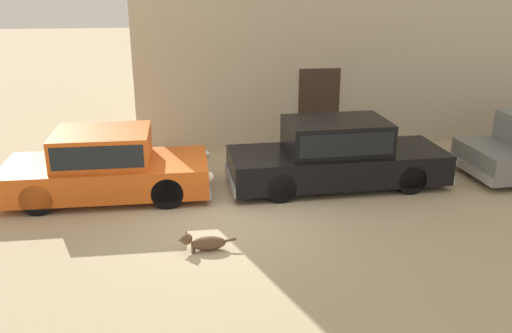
{
  "coord_description": "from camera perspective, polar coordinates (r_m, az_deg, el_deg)",
  "views": [
    {
      "loc": [
        -0.52,
        -9.72,
        4.43
      ],
      "look_at": [
        0.64,
        0.2,
        0.9
      ],
      "focal_mm": 38.4,
      "sensor_mm": 36.0,
      "label": 1
    }
  ],
  "objects": [
    {
      "name": "stray_dog_spotted",
      "position": [
        9.36,
        -5.51,
        -7.87
      ],
      "size": [
        1.0,
        0.24,
        0.36
      ],
      "rotation": [
        0.0,
        0.0,
        3.17
      ],
      "color": "brown",
      "rests_on": "ground_plane"
    },
    {
      "name": "ground_plane",
      "position": [
        10.69,
        -3.31,
        -5.04
      ],
      "size": [
        80.0,
        80.0,
        0.0
      ],
      "primitive_type": "plane",
      "color": "tan"
    },
    {
      "name": "parked_sedan_second",
      "position": [
        12.04,
        8.4,
        1.34
      ],
      "size": [
        4.9,
        1.91,
        1.48
      ],
      "rotation": [
        0.0,
        0.0,
        0.05
      ],
      "color": "black",
      "rests_on": "ground_plane"
    },
    {
      "name": "parked_sedan_nearest",
      "position": [
        11.73,
        -15.39,
        0.19
      ],
      "size": [
        4.32,
        1.84,
        1.42
      ],
      "rotation": [
        0.0,
        0.0,
        0.02
      ],
      "color": "#D15619",
      "rests_on": "ground_plane"
    }
  ]
}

